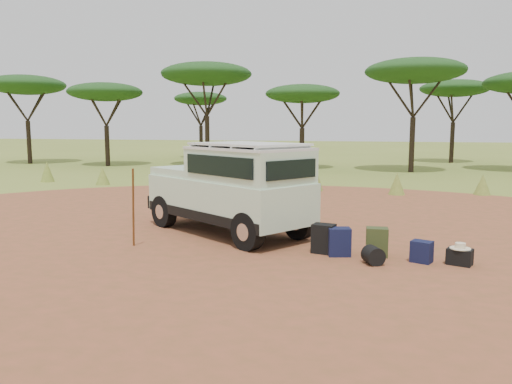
% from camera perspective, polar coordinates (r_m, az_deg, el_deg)
% --- Properties ---
extents(ground, '(140.00, 140.00, 0.00)m').
position_cam_1_polar(ground, '(10.76, 0.77, -5.79)').
color(ground, olive).
rests_on(ground, ground).
extents(dirt_clearing, '(23.00, 23.00, 0.01)m').
position_cam_1_polar(dirt_clearing, '(10.76, 0.77, -5.77)').
color(dirt_clearing, '#9A4C32').
rests_on(dirt_clearing, ground).
extents(grass_fringe, '(36.60, 1.60, 0.90)m').
position_cam_1_polar(grass_fringe, '(19.11, 7.10, 1.28)').
color(grass_fringe, olive).
rests_on(grass_fringe, ground).
extents(acacia_treeline, '(46.70, 13.20, 6.26)m').
position_cam_1_polar(acacia_treeline, '(30.13, 11.13, 12.01)').
color(acacia_treeline, black).
rests_on(acacia_treeline, ground).
extents(safari_vehicle, '(4.52, 3.83, 2.12)m').
position_cam_1_polar(safari_vehicle, '(11.46, -2.83, 0.23)').
color(safari_vehicle, silver).
rests_on(safari_vehicle, ground).
extents(walking_staff, '(0.28, 0.41, 1.66)m').
position_cam_1_polar(walking_staff, '(10.41, -13.85, -1.82)').
color(walking_staff, brown).
rests_on(walking_staff, ground).
extents(backpack_black, '(0.48, 0.40, 0.58)m').
position_cam_1_polar(backpack_black, '(9.90, 7.74, -5.32)').
color(backpack_black, black).
rests_on(backpack_black, ground).
extents(backpack_navy, '(0.48, 0.40, 0.55)m').
position_cam_1_polar(backpack_navy, '(9.75, 9.48, -5.66)').
color(backpack_navy, '#13173C').
rests_on(backpack_navy, ground).
extents(backpack_olive, '(0.42, 0.32, 0.56)m').
position_cam_1_polar(backpack_olive, '(9.85, 13.64, -5.59)').
color(backpack_olive, '#363E1C').
rests_on(backpack_olive, ground).
extents(duffel_navy, '(0.44, 0.39, 0.40)m').
position_cam_1_polar(duffel_navy, '(9.67, 18.41, -6.50)').
color(duffel_navy, '#13173C').
rests_on(duffel_navy, ground).
extents(hard_case, '(0.50, 0.43, 0.30)m').
position_cam_1_polar(hard_case, '(9.75, 22.25, -6.87)').
color(hard_case, black).
rests_on(hard_case, ground).
extents(stuff_sack, '(0.45, 0.45, 0.33)m').
position_cam_1_polar(stuff_sack, '(9.30, 13.25, -7.08)').
color(stuff_sack, black).
rests_on(stuff_sack, ground).
extents(safari_hat, '(0.36, 0.36, 0.11)m').
position_cam_1_polar(safari_hat, '(9.71, 22.31, -5.79)').
color(safari_hat, beige).
rests_on(safari_hat, hard_case).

